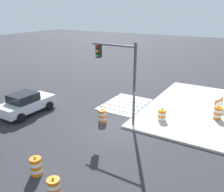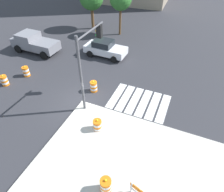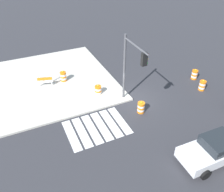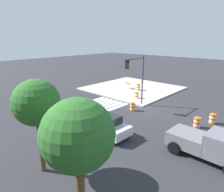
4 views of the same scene
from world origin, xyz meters
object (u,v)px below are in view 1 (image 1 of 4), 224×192
at_px(sports_car, 26,103).
at_px(traffic_barrel_median_far, 162,116).
at_px(traffic_barrel_median_near, 54,188).
at_px(traffic_barrel_near_corner, 102,116).
at_px(construction_barricade, 221,104).
at_px(traffic_barrel_on_sidewalk, 218,113).
at_px(traffic_light_pole, 119,68).
at_px(traffic_barrel_crosswalk_end, 36,166).

bearing_deg(sports_car, traffic_barrel_median_far, -67.97).
xyz_separation_m(sports_car, traffic_barrel_median_near, (-5.61, -8.03, -0.36)).
xyz_separation_m(sports_car, traffic_barrel_near_corner, (1.66, -5.79, -0.36)).
xyz_separation_m(sports_car, construction_barricade, (7.61, -12.66, -0.09)).
bearing_deg(traffic_barrel_near_corner, sports_car, 106.02).
xyz_separation_m(sports_car, traffic_barrel_on_sidewalk, (5.93, -12.73, -0.21)).
relative_size(traffic_barrel_on_sidewalk, traffic_light_pole, 0.19).
relative_size(traffic_barrel_median_far, traffic_barrel_on_sidewalk, 1.00).
distance_m(traffic_barrel_crosswalk_end, traffic_barrel_median_far, 9.26).
relative_size(traffic_barrel_median_near, traffic_barrel_on_sidewalk, 1.00).
height_order(traffic_barrel_crosswalk_end, traffic_barrel_median_near, same).
height_order(traffic_barrel_median_far, traffic_light_pole, traffic_light_pole).
height_order(traffic_barrel_near_corner, traffic_barrel_median_far, same).
bearing_deg(traffic_barrel_on_sidewalk, traffic_barrel_median_near, 157.86).
bearing_deg(traffic_barrel_on_sidewalk, traffic_barrel_crosswalk_end, 149.07).
relative_size(traffic_barrel_crosswalk_end, traffic_barrel_median_near, 1.00).
relative_size(sports_car, traffic_light_pole, 0.79).
bearing_deg(traffic_barrel_median_far, sports_car, 112.03).
distance_m(traffic_barrel_crosswalk_end, traffic_light_pole, 7.81).
bearing_deg(traffic_light_pole, traffic_barrel_crosswalk_end, 174.89).
distance_m(traffic_barrel_on_sidewalk, traffic_light_pole, 7.77).
bearing_deg(traffic_barrel_near_corner, traffic_barrel_median_far, -59.27).
bearing_deg(construction_barricade, traffic_barrel_median_far, 139.29).
relative_size(traffic_barrel_near_corner, traffic_barrel_crosswalk_end, 1.00).
relative_size(traffic_barrel_on_sidewalk, construction_barricade, 0.72).
height_order(traffic_barrel_near_corner, construction_barricade, construction_barricade).
bearing_deg(traffic_barrel_on_sidewalk, traffic_barrel_near_corner, 121.60).
height_order(traffic_barrel_median_far, construction_barricade, construction_barricade).
relative_size(traffic_barrel_median_near, traffic_light_pole, 0.19).
bearing_deg(traffic_barrel_crosswalk_end, traffic_barrel_median_far, -19.87).
xyz_separation_m(traffic_barrel_median_near, traffic_light_pole, (7.68, 1.18, 3.46)).
distance_m(traffic_barrel_median_near, construction_barricade, 14.01).
relative_size(traffic_barrel_crosswalk_end, traffic_barrel_median_far, 1.00).
xyz_separation_m(traffic_barrel_median_far, traffic_light_pole, (-1.72, 2.52, 3.46)).
xyz_separation_m(traffic_barrel_crosswalk_end, traffic_barrel_on_sidewalk, (10.84, -6.50, 0.15)).
bearing_deg(construction_barricade, traffic_barrel_crosswalk_end, 152.82).
relative_size(sports_car, traffic_barrel_near_corner, 4.27).
bearing_deg(traffic_barrel_crosswalk_end, traffic_barrel_on_sidewalk, -30.93).
distance_m(traffic_barrel_near_corner, traffic_barrel_median_far, 4.17).
bearing_deg(traffic_barrel_median_near, traffic_barrel_on_sidewalk, -22.14).
height_order(sports_car, traffic_barrel_median_far, sports_car).
relative_size(traffic_barrel_median_far, traffic_light_pole, 0.19).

